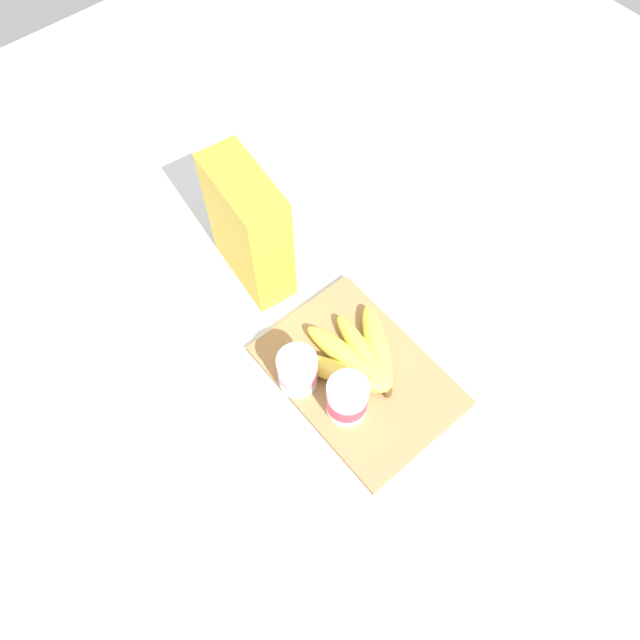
% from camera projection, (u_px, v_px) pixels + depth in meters
% --- Properties ---
extents(ground_plane, '(2.40, 2.40, 0.00)m').
position_uv_depth(ground_plane, '(358.00, 377.00, 1.05)').
color(ground_plane, silver).
extents(cutting_board, '(0.33, 0.23, 0.01)m').
position_uv_depth(cutting_board, '(358.00, 376.00, 1.04)').
color(cutting_board, '#A37A4C').
rests_on(cutting_board, ground_plane).
extents(cereal_box, '(0.18, 0.10, 0.25)m').
position_uv_depth(cereal_box, '(250.00, 229.00, 1.04)').
color(cereal_box, yellow).
rests_on(cereal_box, ground_plane).
extents(yogurt_cup_front, '(0.07, 0.07, 0.09)m').
position_uv_depth(yogurt_cup_front, '(347.00, 399.00, 0.97)').
color(yogurt_cup_front, white).
rests_on(yogurt_cup_front, cutting_board).
extents(yogurt_cup_back, '(0.07, 0.07, 0.08)m').
position_uv_depth(yogurt_cup_back, '(298.00, 371.00, 0.99)').
color(yogurt_cup_back, white).
rests_on(yogurt_cup_back, cutting_board).
extents(banana_bunch, '(0.19, 0.20, 0.04)m').
position_uv_depth(banana_bunch, '(355.00, 358.00, 1.03)').
color(banana_bunch, '#ECD749').
rests_on(banana_bunch, cutting_board).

